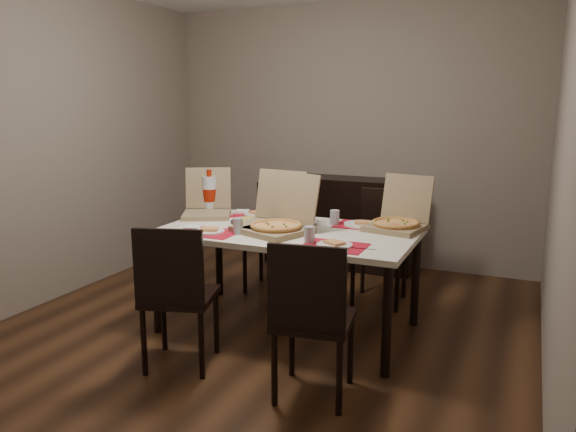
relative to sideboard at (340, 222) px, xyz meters
The scene contains 20 objects.
ground 1.84m from the sideboard, 90.00° to the right, with size 3.80×4.00×0.02m, color #472915.
room_walls 1.86m from the sideboard, 90.00° to the right, with size 3.84×4.02×2.62m.
sideboard is the anchor object (origin of this frame).
dining_table 1.73m from the sideboard, 84.11° to the right, with size 1.80×1.00×0.75m.
chair_near_left 2.58m from the sideboard, 94.40° to the right, with size 0.52×0.52×0.93m.
chair_near_right 2.68m from the sideboard, 74.87° to the right, with size 0.47×0.47×0.93m.
chair_far_left 0.93m from the sideboard, 110.04° to the right, with size 0.44×0.44×0.93m.
chair_far_right 1.05m from the sideboard, 52.01° to the right, with size 0.44×0.44×0.93m.
setting_near_left 2.04m from the sideboard, 97.32° to the right, with size 0.50×0.30×0.11m.
setting_near_right 2.12m from the sideboard, 73.87° to the right, with size 0.47×0.30×0.11m.
setting_far_left 1.43m from the sideboard, 99.59° to the right, with size 0.47×0.30×0.11m.
setting_far_right 1.53m from the sideboard, 67.18° to the right, with size 0.50×0.30×0.11m.
napkin_loose 1.84m from the sideboard, 82.70° to the right, with size 0.12×0.11×0.02m, color white.
pizza_box_center 1.86m from the sideboard, 85.02° to the right, with size 0.53×0.56×0.40m.
pizza_box_right 1.68m from the sideboard, 57.25° to the right, with size 0.45×0.48×0.38m.
pizza_box_left 1.67m from the sideboard, 112.22° to the right, with size 0.51×0.53×0.37m.
pizza_box_extra 1.76m from the sideboard, 88.70° to the right, with size 0.44×0.48×0.40m.
faina_plate 1.65m from the sideboard, 97.07° to the right, with size 0.26×0.26×0.03m.
dip_bowl 1.55m from the sideboard, 79.98° to the right, with size 0.12×0.12×0.03m, color white.
soda_bottle 1.59m from the sideboard, 116.31° to the right, with size 0.12×0.12×0.35m.
Camera 1 is at (1.74, -3.51, 1.66)m, focal length 35.00 mm.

